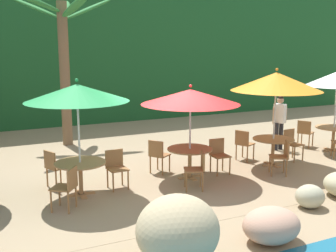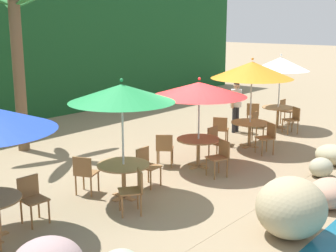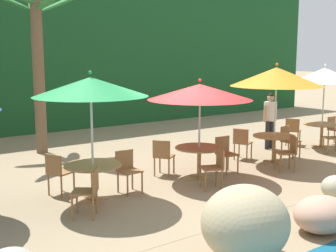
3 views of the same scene
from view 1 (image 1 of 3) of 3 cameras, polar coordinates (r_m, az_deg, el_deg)
name	(u,v)px [view 1 (image 1 of 3)]	position (r m, az deg, el deg)	size (l,w,h in m)	color
ground_plane	(164,180)	(10.04, -0.49, -7.45)	(120.00, 120.00, 0.00)	#937F60
terrace_deck	(164,180)	(10.04, -0.49, -7.43)	(18.00, 5.20, 0.01)	#937F60
foliage_backdrop	(75,50)	(18.09, -12.76, 10.17)	(28.00, 2.40, 6.00)	#194C23
rock_seawall	(312,202)	(8.06, 19.30, -9.94)	(14.65, 3.41, 1.06)	#A8AD98
umbrella_green	(77,93)	(8.74, -12.48, 4.51)	(2.17, 2.17, 2.53)	silver
dining_table_green	(80,168)	(9.06, -12.05, -5.68)	(1.10, 1.10, 0.74)	#A37547
chair_green_seaward	(116,166)	(9.43, -7.21, -5.50)	(0.44, 0.45, 0.87)	olive
chair_green_inland	(54,166)	(9.71, -15.47, -5.33)	(0.56, 0.55, 0.87)	olive
chair_green_left	(67,186)	(8.32, -13.75, -8.01)	(0.59, 0.59, 0.87)	olive
umbrella_red	(190,97)	(9.77, 3.13, 4.06)	(2.36, 2.36, 2.30)	silver
dining_table_red	(190,153)	(10.03, 3.04, -3.82)	(1.10, 1.10, 0.74)	#A37547
chair_red_seaward	(219,153)	(10.51, 7.02, -3.76)	(0.44, 0.45, 0.87)	olive
chair_red_inland	(158,154)	(10.38, -1.39, -3.88)	(0.59, 0.59, 0.87)	olive
chair_red_left	(198,168)	(9.25, 4.16, -5.76)	(0.55, 0.55, 0.87)	olive
umbrella_orange	(276,82)	(11.17, 14.77, 5.96)	(2.37, 2.37, 2.62)	silver
dining_table_orange	(273,143)	(11.42, 14.37, -2.32)	(1.10, 1.10, 0.74)	#A37547
chair_orange_seaward	(292,142)	(12.13, 16.74, -2.16)	(0.48, 0.48, 0.87)	olive
chair_orange_inland	(244,143)	(11.75, 10.43, -2.29)	(0.56, 0.56, 0.87)	olive
chair_orange_left	(282,155)	(10.65, 15.54, -3.90)	(0.58, 0.58, 0.87)	olive
dining_table_white	(334,131)	(13.61, 21.98, -0.66)	(1.10, 1.10, 0.74)	#A37547
chair_white_inland	(305,131)	(13.77, 18.44, -0.72)	(0.58, 0.57, 0.87)	olive
palm_tree_second	(63,45)	(13.58, -14.33, 10.77)	(3.25, 3.29, 4.76)	brown
waiter_in_white	(279,119)	(13.11, 15.19, 0.99)	(0.52, 0.39, 1.70)	#232328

